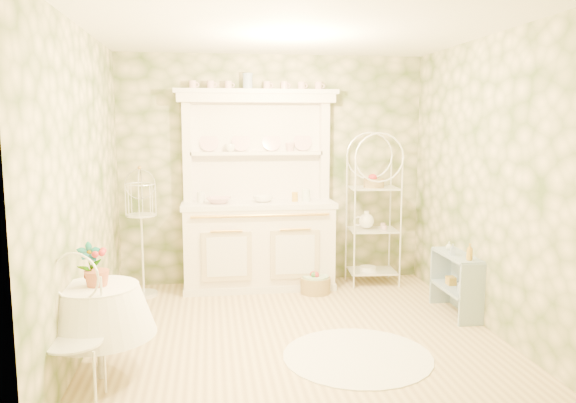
{
  "coord_description": "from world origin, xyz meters",
  "views": [
    {
      "loc": [
        -0.75,
        -4.84,
        1.89
      ],
      "look_at": [
        0.0,
        0.5,
        1.15
      ],
      "focal_mm": 35.0,
      "sensor_mm": 36.0,
      "label": 1
    }
  ],
  "objects": [
    {
      "name": "wall_right",
      "position": [
        1.8,
        0.0,
        1.35
      ],
      "size": [
        3.6,
        3.6,
        0.0
      ],
      "primitive_type": "plane",
      "color": "beige",
      "rests_on": "floor"
    },
    {
      "name": "side_shelf",
      "position": [
        1.68,
        0.32,
        0.3
      ],
      "size": [
        0.27,
        0.7,
        0.6
      ],
      "primitive_type": "cube",
      "rotation": [
        0.0,
        0.0,
        0.02
      ],
      "color": "#91A8B8",
      "rests_on": "floor"
    },
    {
      "name": "wall_left",
      "position": [
        -1.8,
        0.0,
        1.35
      ],
      "size": [
        3.6,
        3.6,
        0.0
      ],
      "primitive_type": "plane",
      "color": "beige",
      "rests_on": "floor"
    },
    {
      "name": "bakers_rack",
      "position": [
        1.16,
        1.5,
        0.9
      ],
      "size": [
        0.59,
        0.44,
        1.81
      ],
      "primitive_type": "cube",
      "rotation": [
        0.0,
        0.0,
        -0.08
      ],
      "color": "white",
      "rests_on": "floor"
    },
    {
      "name": "ceiling",
      "position": [
        0.0,
        0.0,
        2.7
      ],
      "size": [
        3.6,
        3.6,
        0.0
      ],
      "primitive_type": "plane",
      "color": "white",
      "rests_on": "floor"
    },
    {
      "name": "wall_back",
      "position": [
        0.0,
        1.8,
        1.35
      ],
      "size": [
        3.6,
        3.6,
        0.0
      ],
      "primitive_type": "plane",
      "color": "beige",
      "rests_on": "floor"
    },
    {
      "name": "floor_basket",
      "position": [
        0.41,
        1.21,
        0.1
      ],
      "size": [
        0.32,
        0.32,
        0.2
      ],
      "primitive_type": "cylinder",
      "rotation": [
        0.0,
        0.0,
        0.06
      ],
      "color": "#A18955",
      "rests_on": "floor"
    },
    {
      "name": "kitchen_dresser",
      "position": [
        -0.2,
        1.52,
        1.15
      ],
      "size": [
        1.87,
        0.61,
        2.29
      ],
      "primitive_type": "cube",
      "color": "white",
      "rests_on": "floor"
    },
    {
      "name": "potted_geranium",
      "position": [
        -1.63,
        -0.69,
        0.85
      ],
      "size": [
        0.2,
        0.17,
        0.33
      ],
      "primitive_type": "imported",
      "rotation": [
        0.0,
        0.0,
        0.37
      ],
      "color": "#3F7238",
      "rests_on": "round_table"
    },
    {
      "name": "floor",
      "position": [
        0.0,
        0.0,
        0.0
      ],
      "size": [
        3.6,
        3.6,
        0.0
      ],
      "primitive_type": "plane",
      "color": "#D7BF89",
      "rests_on": "ground"
    },
    {
      "name": "birdcage_stand",
      "position": [
        -1.5,
        1.37,
        0.76
      ],
      "size": [
        0.39,
        0.39,
        1.51
      ],
      "primitive_type": "cube",
      "rotation": [
        0.0,
        0.0,
        0.11
      ],
      "color": "white",
      "rests_on": "floor"
    },
    {
      "name": "bowl_white",
      "position": [
        -0.15,
        1.51,
        1.02
      ],
      "size": [
        0.3,
        0.3,
        0.07
      ],
      "primitive_type": "imported",
      "rotation": [
        0.0,
        0.0,
        0.42
      ],
      "color": "white",
      "rests_on": "kitchen_dresser"
    },
    {
      "name": "cup_left",
      "position": [
        -0.51,
        1.68,
        1.61
      ],
      "size": [
        0.13,
        0.13,
        0.09
      ],
      "primitive_type": "imported",
      "rotation": [
        0.0,
        0.0,
        -0.13
      ],
      "color": "white",
      "rests_on": "kitchen_dresser"
    },
    {
      "name": "lace_rug",
      "position": [
        0.43,
        -0.57,
        0.01
      ],
      "size": [
        1.54,
        1.54,
        0.01
      ],
      "primitive_type": "cylinder",
      "rotation": [
        0.0,
        0.0,
        -0.3
      ],
      "color": "white",
      "rests_on": "floor"
    },
    {
      "name": "cup_right",
      "position": [
        0.19,
        1.68,
        1.61
      ],
      "size": [
        0.11,
        0.11,
        0.1
      ],
      "primitive_type": "imported",
      "rotation": [
        0.0,
        0.0,
        0.03
      ],
      "color": "white",
      "rests_on": "kitchen_dresser"
    },
    {
      "name": "bottle_glass",
      "position": [
        1.67,
        0.51,
        0.65
      ],
      "size": [
        0.07,
        0.07,
        0.09
      ],
      "primitive_type": "imported",
      "rotation": [
        0.0,
        0.0,
        0.08
      ],
      "color": "silver",
      "rests_on": "side_shelf"
    },
    {
      "name": "cafe_chair",
      "position": [
        -1.68,
        -1.1,
        0.4
      ],
      "size": [
        0.45,
        0.45,
        0.81
      ],
      "primitive_type": "cube",
      "rotation": [
        0.0,
        0.0,
        -0.27
      ],
      "color": "white",
      "rests_on": "floor"
    },
    {
      "name": "bowl_floral",
      "position": [
        -0.65,
        1.46,
        1.02
      ],
      "size": [
        0.33,
        0.33,
        0.07
      ],
      "primitive_type": "imported",
      "rotation": [
        0.0,
        0.0,
        -0.2
      ],
      "color": "white",
      "rests_on": "kitchen_dresser"
    },
    {
      "name": "wall_front",
      "position": [
        0.0,
        -1.8,
        1.35
      ],
      "size": [
        3.6,
        3.6,
        0.0
      ],
      "primitive_type": "plane",
      "color": "beige",
      "rests_on": "floor"
    },
    {
      "name": "bottle_amber",
      "position": [
        1.68,
        0.06,
        0.68
      ],
      "size": [
        0.06,
        0.06,
        0.16
      ],
      "primitive_type": "imported",
      "rotation": [
        0.0,
        0.0,
        -0.03
      ],
      "color": "#B68D2B",
      "rests_on": "side_shelf"
    },
    {
      "name": "round_table",
      "position": [
        -1.59,
        -0.68,
        0.3
      ],
      "size": [
        0.73,
        0.73,
        0.6
      ],
      "primitive_type": "cylinder",
      "rotation": [
        0.0,
        0.0,
        -0.43
      ],
      "color": "white",
      "rests_on": "floor"
    },
    {
      "name": "bottle_blue",
      "position": [
        1.61,
        0.29,
        0.65
      ],
      "size": [
        0.06,
        0.06,
        0.11
      ],
      "primitive_type": "imported",
      "rotation": [
        0.0,
        0.0,
        -0.28
      ],
      "color": "#8DA0BE",
      "rests_on": "side_shelf"
    }
  ]
}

